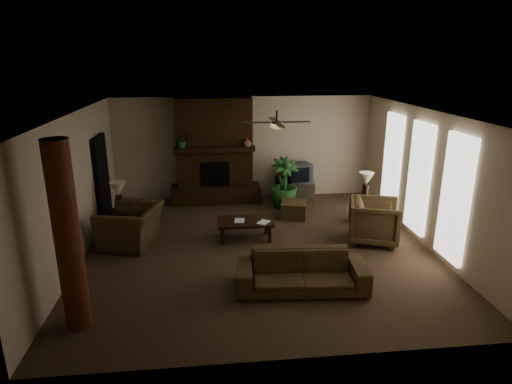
{
  "coord_description": "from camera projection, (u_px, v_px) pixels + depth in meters",
  "views": [
    {
      "loc": [
        -0.96,
        -8.23,
        3.82
      ],
      "look_at": [
        0.0,
        0.4,
        1.1
      ],
      "focal_mm": 30.5,
      "sensor_mm": 36.0,
      "label": 1
    }
  ],
  "objects": [
    {
      "name": "tv_stand",
      "position": [
        299.0,
        190.0,
        12.11
      ],
      "size": [
        0.93,
        0.66,
        0.5
      ],
      "primitive_type": "cube",
      "rotation": [
        0.0,
        0.0,
        -0.21
      ],
      "color": "#B2B2B4",
      "rests_on": "ground"
    },
    {
      "name": "log_column",
      "position": [
        68.0,
        238.0,
        6.04
      ],
      "size": [
        0.36,
        0.36,
        2.8
      ],
      "primitive_type": "cylinder",
      "color": "#602F18",
      "rests_on": "ground"
    },
    {
      "name": "side_table_right",
      "position": [
        364.0,
        210.0,
        10.46
      ],
      "size": [
        0.62,
        0.62,
        0.55
      ],
      "primitive_type": "cube",
      "rotation": [
        0.0,
        0.0,
        0.28
      ],
      "color": "black",
      "rests_on": "ground"
    },
    {
      "name": "mantel_plant",
      "position": [
        182.0,
        141.0,
        11.16
      ],
      "size": [
        0.5,
        0.52,
        0.33
      ],
      "primitive_type": "imported",
      "rotation": [
        0.0,
        0.0,
        0.35
      ],
      "color": "#285B24",
      "rests_on": "fireplace"
    },
    {
      "name": "mantel_vase",
      "position": [
        247.0,
        142.0,
        11.31
      ],
      "size": [
        0.27,
        0.27,
        0.22
      ],
      "primitive_type": "imported",
      "rotation": [
        0.0,
        0.0,
        -0.23
      ],
      "color": "#955D3B",
      "rests_on": "fireplace"
    },
    {
      "name": "book_b",
      "position": [
        259.0,
        216.0,
        9.24
      ],
      "size": [
        0.19,
        0.14,
        0.29
      ],
      "primitive_type": "imported",
      "rotation": [
        0.0,
        0.0,
        -0.63
      ],
      "color": "#999999",
      "rests_on": "coffee_table"
    },
    {
      "name": "floor_plant",
      "position": [
        284.0,
        194.0,
        11.41
      ],
      "size": [
        0.95,
        1.42,
        0.74
      ],
      "primitive_type": "imported",
      "rotation": [
        0.0,
        0.0,
        0.17
      ],
      "color": "#285B24",
      "rests_on": "ground"
    },
    {
      "name": "ottoman",
      "position": [
        294.0,
        210.0,
        10.71
      ],
      "size": [
        0.74,
        0.74,
        0.4
      ],
      "primitive_type": "cube",
      "rotation": [
        0.0,
        0.0,
        -0.26
      ],
      "color": "#503D22",
      "rests_on": "ground"
    },
    {
      "name": "ceiling_fan",
      "position": [
        277.0,
        124.0,
        8.62
      ],
      "size": [
        1.35,
        1.35,
        0.37
      ],
      "color": "black",
      "rests_on": "ceiling"
    },
    {
      "name": "sofa",
      "position": [
        302.0,
        266.0,
        7.35
      ],
      "size": [
        2.25,
        0.81,
        0.86
      ],
      "primitive_type": "imported",
      "rotation": [
        0.0,
        0.0,
        -0.08
      ],
      "color": "#503D22",
      "rests_on": "ground"
    },
    {
      "name": "book_a",
      "position": [
        234.0,
        215.0,
        9.28
      ],
      "size": [
        0.22,
        0.05,
        0.29
      ],
      "primitive_type": "imported",
      "rotation": [
        0.0,
        0.0,
        -0.12
      ],
      "color": "#999999",
      "rests_on": "coffee_table"
    },
    {
      "name": "room_shell",
      "position": [
        258.0,
        184.0,
        8.63
      ],
      "size": [
        7.0,
        7.0,
        7.0
      ],
      "color": "#4F3A27",
      "rests_on": "ground"
    },
    {
      "name": "fireplace",
      "position": [
        215.0,
        160.0,
        11.67
      ],
      "size": [
        2.4,
        0.7,
        2.8
      ],
      "color": "#422711",
      "rests_on": "ground"
    },
    {
      "name": "lamp_right",
      "position": [
        366.0,
        181.0,
        10.28
      ],
      "size": [
        0.45,
        0.45,
        0.65
      ],
      "color": "black",
      "rests_on": "side_table_right"
    },
    {
      "name": "floor_vase",
      "position": [
        281.0,
        184.0,
        12.01
      ],
      "size": [
        0.34,
        0.34,
        0.77
      ],
      "color": "#2D2019",
      "rests_on": "ground"
    },
    {
      "name": "windows",
      "position": [
        419.0,
        178.0,
        9.2
      ],
      "size": [
        0.08,
        3.65,
        2.35
      ],
      "color": "white",
      "rests_on": "ground"
    },
    {
      "name": "lamp_left",
      "position": [
        118.0,
        191.0,
        9.52
      ],
      "size": [
        0.46,
        0.46,
        0.65
      ],
      "color": "black",
      "rests_on": "side_table_left"
    },
    {
      "name": "doorway",
      "position": [
        102.0,
        181.0,
        10.08
      ],
      "size": [
        0.1,
        1.0,
        2.1
      ],
      "primitive_type": "cube",
      "color": "black",
      "rests_on": "ground"
    },
    {
      "name": "armchair_right",
      "position": [
        374.0,
        219.0,
        9.22
      ],
      "size": [
        1.19,
        1.23,
        1.02
      ],
      "primitive_type": "imported",
      "rotation": [
        0.0,
        0.0,
        1.25
      ],
      "color": "#503D22",
      "rests_on": "ground"
    },
    {
      "name": "coffee_table",
      "position": [
        245.0,
        223.0,
        9.4
      ],
      "size": [
        1.2,
        0.7,
        0.43
      ],
      "color": "black",
      "rests_on": "ground"
    },
    {
      "name": "side_table_left",
      "position": [
        124.0,
        222.0,
        9.74
      ],
      "size": [
        0.66,
        0.66,
        0.55
      ],
      "primitive_type": "cube",
      "rotation": [
        0.0,
        0.0,
        0.4
      ],
      "color": "black",
      "rests_on": "ground"
    },
    {
      "name": "armchair_left",
      "position": [
        131.0,
        220.0,
        9.09
      ],
      "size": [
        1.09,
        1.42,
        1.1
      ],
      "primitive_type": "imported",
      "rotation": [
        0.0,
        0.0,
        -1.8
      ],
      "color": "#503D22",
      "rests_on": "ground"
    },
    {
      "name": "tv",
      "position": [
        298.0,
        173.0,
        11.92
      ],
      "size": [
        0.74,
        0.65,
        0.52
      ],
      "color": "#353538",
      "rests_on": "tv_stand"
    }
  ]
}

